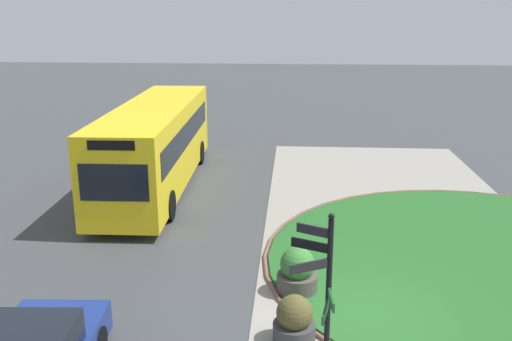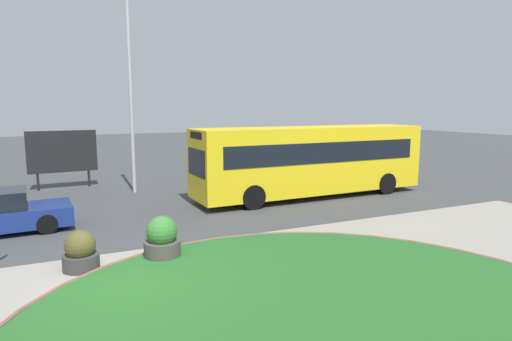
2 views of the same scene
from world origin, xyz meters
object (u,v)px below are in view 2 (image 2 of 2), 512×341
Objects in this scene: bus_yellow at (311,159)px; planter_kerbside at (162,240)px; billboard_right at (62,152)px; planter_near_signpost at (81,252)px; lamppost_tall at (130,89)px.

bus_yellow is 9.73m from planter_kerbside.
bus_yellow is at bearing -38.28° from billboard_right.
planter_near_signpost is at bearing 26.28° from bus_yellow.
planter_kerbside is at bearing -1.77° from planter_near_signpost.
billboard_right is 12.28m from planter_near_signpost.
planter_kerbside is at bearing 32.21° from bus_yellow.
lamppost_tall is at bearing 73.38° from planter_near_signpost.
bus_yellow is 10.71× the size of planter_near_signpost.
bus_yellow is 11.45m from planter_near_signpost.
planter_kerbside is at bearing -95.06° from lamppost_tall.
lamppost_tall reaches higher than planter_kerbside.
lamppost_tall is at bearing -43.73° from billboard_right.
billboard_right is 12.53m from planter_kerbside.
lamppost_tall reaches higher than billboard_right.
bus_yellow is at bearing 27.67° from planter_near_signpost.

